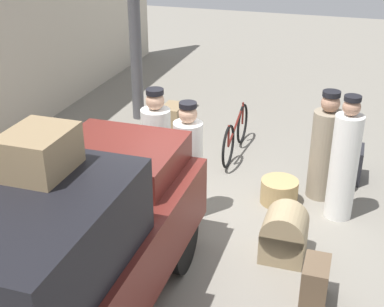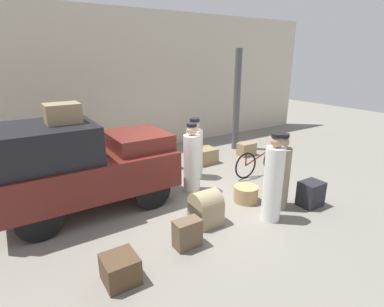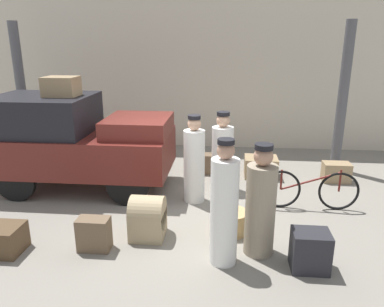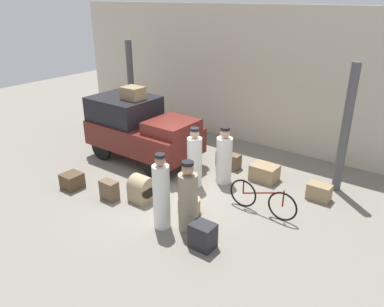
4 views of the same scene
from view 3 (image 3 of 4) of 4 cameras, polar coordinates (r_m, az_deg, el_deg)
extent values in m
plane|color=gray|center=(6.97, -1.81, -7.93)|extent=(30.00, 30.00, 0.00)
cube|color=beige|center=(10.38, 0.99, 13.31)|extent=(16.00, 0.15, 4.50)
cylinder|color=#4C4C51|center=(10.00, -24.51, 8.28)|extent=(0.23, 0.23, 3.34)
cylinder|color=#4C4C51|center=(9.05, 21.97, 7.79)|extent=(0.23, 0.23, 3.34)
cylinder|color=black|center=(8.36, -7.03, -0.78)|extent=(0.79, 0.12, 0.79)
cylinder|color=black|center=(6.93, -9.79, -4.78)|extent=(0.79, 0.12, 0.79)
cylinder|color=black|center=(9.06, -20.44, -0.33)|extent=(0.79, 0.12, 0.79)
cylinder|color=black|center=(7.76, -25.36, -3.81)|extent=(0.79, 0.12, 0.79)
cube|color=#591E19|center=(7.84, -16.07, 0.43)|extent=(3.47, 1.73, 0.74)
cube|color=black|center=(7.99, -21.75, 5.61)|extent=(1.91, 1.59, 0.72)
cube|color=#591E19|center=(7.36, -8.19, 4.21)|extent=(1.22, 1.35, 0.33)
torus|color=black|center=(7.15, 21.45, -5.38)|extent=(0.71, 0.04, 0.71)
torus|color=black|center=(6.94, 13.35, -5.31)|extent=(0.71, 0.04, 0.71)
cylinder|color=#591914|center=(6.96, 17.59, -4.02)|extent=(1.03, 0.04, 0.39)
cylinder|color=#591914|center=(6.87, 13.45, -3.89)|extent=(0.04, 0.04, 0.37)
cylinder|color=#591914|center=(7.08, 21.63, -3.88)|extent=(0.04, 0.04, 0.40)
cylinder|color=tan|center=(6.05, 5.94, -10.29)|extent=(0.54, 0.54, 0.35)
cylinder|color=white|center=(7.54, 4.62, -0.74)|extent=(0.43, 0.43, 1.28)
sphere|color=tan|center=(7.33, 4.77, 5.03)|extent=(0.27, 0.27, 0.27)
cylinder|color=black|center=(7.31, 4.80, 6.07)|extent=(0.25, 0.25, 0.07)
cylinder|color=white|center=(6.93, 0.33, -1.96)|extent=(0.39, 0.39, 1.36)
sphere|color=tan|center=(6.71, 0.35, 4.53)|extent=(0.24, 0.24, 0.24)
cylinder|color=black|center=(6.68, 0.35, 5.57)|extent=(0.23, 0.23, 0.07)
cylinder|color=white|center=(5.04, 4.91, -8.92)|extent=(0.37, 0.37, 1.49)
sphere|color=tan|center=(4.73, 5.17, 0.46)|extent=(0.23, 0.23, 0.23)
cylinder|color=black|center=(4.70, 5.21, 1.84)|extent=(0.22, 0.22, 0.06)
cylinder|color=gray|center=(5.36, 10.36, -8.51)|extent=(0.42, 0.42, 1.32)
sphere|color=tan|center=(5.07, 10.84, -0.44)|extent=(0.26, 0.26, 0.26)
cylinder|color=black|center=(5.03, 10.92, 1.02)|extent=(0.25, 0.25, 0.07)
cube|color=brown|center=(8.53, 2.06, -1.51)|extent=(0.72, 0.32, 0.44)
cube|color=#9E8966|center=(5.92, -6.73, -10.67)|extent=(0.52, 0.53, 0.40)
cylinder|color=#9E8966|center=(5.83, -6.80, -8.92)|extent=(0.52, 0.53, 0.53)
cube|color=#937A56|center=(8.59, 21.12, -2.67)|extent=(0.56, 0.36, 0.41)
cube|color=#4C3823|center=(6.11, -26.58, -11.60)|extent=(0.48, 0.49, 0.40)
cube|color=#232328|center=(5.33, 17.55, -13.94)|extent=(0.49, 0.39, 0.54)
cube|color=#937A56|center=(8.44, 10.43, -2.01)|extent=(0.71, 0.56, 0.44)
cube|color=brown|center=(5.71, -14.70, -11.79)|extent=(0.46, 0.28, 0.49)
cube|color=#937A56|center=(7.72, -19.29, 9.63)|extent=(0.62, 0.51, 0.37)
camera|label=1|loc=(8.10, -53.35, 17.92)|focal=50.00mm
camera|label=2|loc=(4.28, -73.12, 7.03)|focal=28.00mm
camera|label=4|loc=(5.12, 109.54, 15.76)|focal=35.00mm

